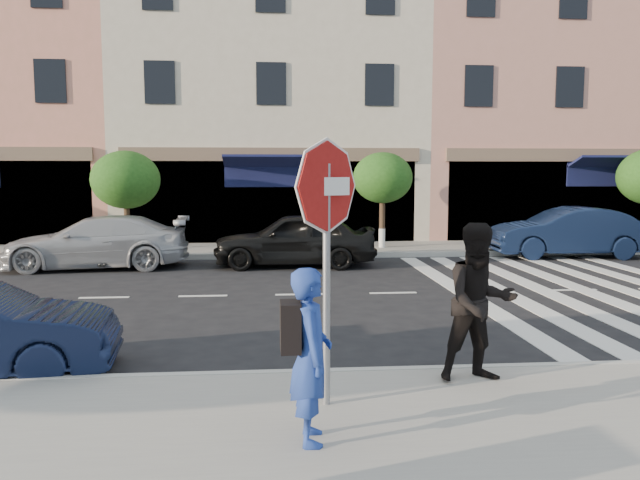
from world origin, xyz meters
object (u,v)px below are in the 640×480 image
at_px(walker, 480,303).
at_px(car_far_left, 96,242).
at_px(car_far_mid, 295,239).
at_px(stop_sign, 327,215).
at_px(car_far_right, 568,232).
at_px(photographer, 311,355).

relative_size(walker, car_far_left, 0.38).
bearing_deg(car_far_mid, walker, 12.09).
bearing_deg(car_far_left, stop_sign, 22.15).
bearing_deg(stop_sign, car_far_right, 30.28).
height_order(stop_sign, walker, stop_sign).
bearing_deg(walker, car_far_right, 53.89).
bearing_deg(car_far_left, walker, 31.15).
relative_size(stop_sign, car_far_right, 0.60).
height_order(photographer, walker, walker).
bearing_deg(car_far_right, car_far_mid, -79.02).
height_order(car_far_mid, car_far_right, car_far_right).
distance_m(stop_sign, photographer, 1.49).
distance_m(walker, car_far_left, 12.24).
bearing_deg(car_far_left, photographer, 19.51).
bearing_deg(car_far_right, walker, -27.51).
bearing_deg(walker, car_far_left, 119.30).
height_order(stop_sign, car_far_right, stop_sign).
bearing_deg(car_far_left, car_far_mid, 85.31).
relative_size(walker, car_far_right, 0.40).
relative_size(stop_sign, car_far_left, 0.57).
height_order(photographer, car_far_right, photographer).
xyz_separation_m(photographer, car_far_right, (8.60, 12.58, -0.19)).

